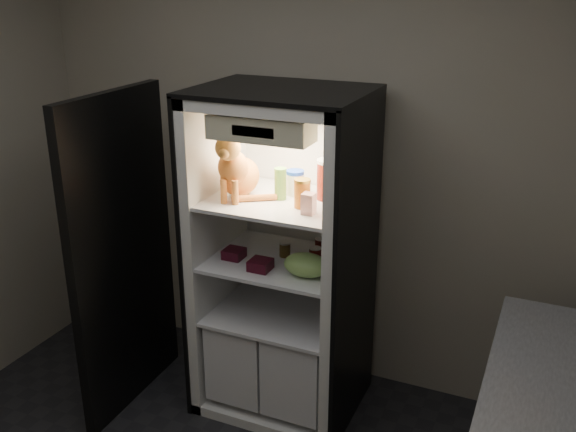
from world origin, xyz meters
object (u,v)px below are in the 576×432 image
at_px(cream_carton, 309,204).
at_px(berry_box_right, 260,265).
at_px(pepper_jar, 329,179).
at_px(salsa_jar, 302,193).
at_px(mayo_tub, 295,183).
at_px(refrigerator, 284,278).
at_px(parmesan_shaker, 280,184).
at_px(soda_can_b, 329,254).
at_px(tabby_cat, 237,170).
at_px(berry_box_left, 234,254).
at_px(grape_bag, 306,265).
at_px(condiment_jar, 285,249).
at_px(soda_can_c, 315,258).
at_px(soda_can_a, 320,248).

xyz_separation_m(cream_carton, berry_box_right, (-0.26, -0.02, -0.38)).
bearing_deg(pepper_jar, salsa_jar, -112.93).
bearing_deg(mayo_tub, refrigerator, -137.03).
xyz_separation_m(parmesan_shaker, soda_can_b, (0.27, 0.03, -0.37)).
relative_size(tabby_cat, salsa_jar, 2.65).
bearing_deg(berry_box_left, grape_bag, -5.49).
xyz_separation_m(parmesan_shaker, berry_box_right, (-0.04, -0.17, -0.41)).
height_order(pepper_jar, condiment_jar, pepper_jar).
height_order(soda_can_c, condiment_jar, soda_can_c).
relative_size(parmesan_shaker, soda_can_c, 1.38).
bearing_deg(parmesan_shaker, cream_carton, -34.04).
xyz_separation_m(salsa_jar, condiment_jar, (-0.15, 0.12, -0.38)).
distance_m(soda_can_a, berry_box_left, 0.48).
xyz_separation_m(pepper_jar, berry_box_left, (-0.47, -0.20, -0.43)).
bearing_deg(refrigerator, grape_bag, -42.86).
relative_size(grape_bag, berry_box_right, 2.16).
bearing_deg(parmesan_shaker, mayo_tub, 67.14).
bearing_deg(pepper_jar, soda_can_b, -63.62).
distance_m(parmesan_shaker, berry_box_right, 0.44).
xyz_separation_m(cream_carton, berry_box_left, (-0.46, 0.05, -0.38)).
distance_m(berry_box_left, berry_box_right, 0.21).
height_order(parmesan_shaker, berry_box_left, parmesan_shaker).
relative_size(cream_carton, soda_can_c, 0.87).
distance_m(tabby_cat, soda_can_b, 0.66).
distance_m(parmesan_shaker, grape_bag, 0.45).
distance_m(cream_carton, condiment_jar, 0.46).
relative_size(refrigerator, soda_can_b, 14.39).
xyz_separation_m(mayo_tub, condiment_jar, (-0.04, -0.06, -0.38)).
xyz_separation_m(mayo_tub, cream_carton, (0.18, -0.25, -0.01)).
height_order(soda_can_c, grape_bag, soda_can_c).
height_order(cream_carton, berry_box_left, cream_carton).
xyz_separation_m(cream_carton, soda_can_a, (-0.03, 0.26, -0.35)).
relative_size(tabby_cat, condiment_jar, 4.67).
distance_m(salsa_jar, berry_box_right, 0.45).
xyz_separation_m(tabby_cat, soda_can_c, (0.45, 0.02, -0.44)).
relative_size(refrigerator, cream_carton, 17.47).
xyz_separation_m(parmesan_shaker, condiment_jar, (0.01, 0.04, -0.39)).
relative_size(salsa_jar, soda_can_b, 1.16).
bearing_deg(cream_carton, berry_box_left, 173.41).
bearing_deg(salsa_jar, condiment_jar, 142.39).
height_order(cream_carton, grape_bag, cream_carton).
xyz_separation_m(salsa_jar, pepper_jar, (0.08, 0.18, 0.03)).
relative_size(berry_box_left, berry_box_right, 0.95).
bearing_deg(condiment_jar, mayo_tub, 59.51).
bearing_deg(soda_can_b, berry_box_right, -146.21).
xyz_separation_m(salsa_jar, soda_can_c, (0.07, 0.03, -0.36)).
bearing_deg(soda_can_c, grape_bag, -97.87).
xyz_separation_m(soda_can_b, berry_box_right, (-0.31, -0.21, -0.04)).
height_order(parmesan_shaker, soda_can_a, parmesan_shaker).
height_order(tabby_cat, parmesan_shaker, tabby_cat).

